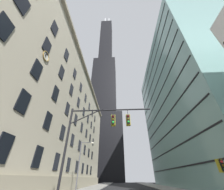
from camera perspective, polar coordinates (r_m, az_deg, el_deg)
The scene contains 6 objects.
station_building at distance 36.59m, azimuth -25.03°, elevation -10.21°, with size 16.28×57.37×28.45m.
dark_skyscraper at distance 109.97m, azimuth -3.60°, elevation -2.33°, with size 29.27×29.27×190.82m.
glass_office_midrise at distance 47.82m, azimuth 31.01°, elevation -3.69°, with size 19.39×44.04×43.10m.
traffic_signal_mast at distance 12.42m, azimuth -5.10°, elevation -15.10°, with size 7.98×0.63×7.82m.
traffic_light_near_right at distance 15.90m, azimuth 40.47°, elevation -23.20°, with size 0.40×0.63×3.28m.
street_lamppost at distance 23.85m, azimuth -13.31°, elevation -26.11°, with size 2.27×0.32×7.17m.
Camera 1 is at (-1.75, -7.30, 1.98)m, focal length 20.77 mm.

